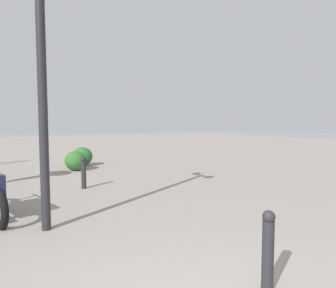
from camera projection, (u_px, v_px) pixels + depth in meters
lamppost at (41, 42)px, 4.66m from camera, size 0.98×0.28×4.43m
bollard_near at (268, 249)px, 3.10m from camera, size 0.13×0.13×0.83m
bollard_mid at (84, 172)px, 7.83m from camera, size 0.13×0.13×0.82m
shrub_low at (82, 156)px, 11.83m from camera, size 0.85×0.76×0.72m
shrub_round at (75, 161)px, 10.72m from camera, size 0.80×0.72×0.68m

